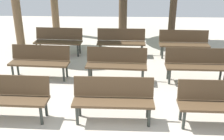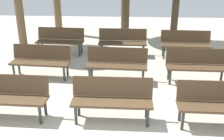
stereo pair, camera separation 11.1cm
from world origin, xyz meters
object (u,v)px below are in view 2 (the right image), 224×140
bench_r1_c1 (117,62)px  bench_r1_c2 (197,64)px  bench_r0_c0 (9,94)px  bench_r2_c0 (60,39)px  bench_r2_c1 (123,40)px  bench_r2_c2 (186,42)px  bench_r0_c2 (219,102)px  bench_r1_c0 (41,59)px  bench_r0_c1 (112,97)px

bench_r1_c1 → bench_r1_c2: size_ratio=1.01×
bench_r0_c0 → bench_r2_c0: same height
bench_r2_c1 → bench_r0_c0: bearing=-118.8°
bench_r0_c0 → bench_r2_c2: (4.28, 3.86, 0.00)m
bench_r0_c2 → bench_r2_c1: 4.50m
bench_r1_c0 → bench_r1_c1: size_ratio=1.00×
bench_r1_c2 → bench_r2_c0: same height
bench_r2_c0 → bench_r0_c1: bearing=-60.5°
bench_r1_c2 → bench_r2_c0: size_ratio=0.99×
bench_r1_c2 → bench_r2_c2: bearing=88.7°
bench_r0_c0 → bench_r1_c0: size_ratio=0.99×
bench_r0_c1 → bench_r2_c1: (0.13, 3.99, 0.00)m
bench_r0_c0 → bench_r1_c0: 2.04m
bench_r0_c1 → bench_r1_c1: 1.93m
bench_r0_c2 → bench_r2_c0: (-4.05, 4.10, 0.00)m
bench_r2_c1 → bench_r1_c0: bearing=-138.0°
bench_r0_c1 → bench_r1_c1: (0.02, 1.93, 0.00)m
bench_r0_c1 → bench_r0_c2: bearing=-1.9°
bench_r1_c2 → bench_r2_c2: size_ratio=1.00×
bench_r0_c0 → bench_r1_c0: same height
bench_r0_c0 → bench_r0_c2: same height
bench_r1_c1 → bench_r2_c0: (-2.01, 2.09, 0.00)m
bench_r0_c2 → bench_r2_c0: 5.76m
bench_r2_c0 → bench_r2_c2: (4.18, -0.15, 0.00)m
bench_r0_c0 → bench_r1_c2: same height
bench_r0_c1 → bench_r2_c1: 3.99m
bench_r2_c0 → bench_r1_c2: bearing=-23.7°
bench_r0_c2 → bench_r2_c2: (0.13, 3.95, 0.00)m
bench_r1_c2 → bench_r1_c1: bearing=-178.7°
bench_r0_c0 → bench_r0_c1: 2.10m
bench_r0_c1 → bench_r1_c2: 2.86m
bench_r1_c1 → bench_r1_c2: 2.09m
bench_r1_c2 → bench_r0_c0: bearing=-154.3°
bench_r1_c1 → bench_r2_c2: same height
bench_r0_c2 → bench_r2_c1: same height
bench_r0_c2 → bench_r1_c2: same height
bench_r2_c0 → bench_r0_c0: bearing=-88.4°
bench_r0_c0 → bench_r2_c0: bearing=90.2°
bench_r2_c0 → bench_r2_c1: bearing=2.4°
bench_r1_c0 → bench_r1_c1: bearing=-0.0°
bench_r0_c1 → bench_r1_c0: size_ratio=0.99×
bench_r1_c1 → bench_r2_c2: size_ratio=1.01×
bench_r0_c0 → bench_r2_c1: size_ratio=1.01×
bench_r2_c2 → bench_r1_c1: bearing=-136.6°
bench_r0_c0 → bench_r2_c2: bearing=43.8°
bench_r0_c1 → bench_r2_c0: bearing=116.6°
bench_r1_c0 → bench_r2_c0: size_ratio=1.00×
bench_r1_c2 → bench_r2_c2: same height
bench_r0_c1 → bench_r2_c0: 4.49m
bench_r0_c1 → bench_r1_c0: 2.90m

